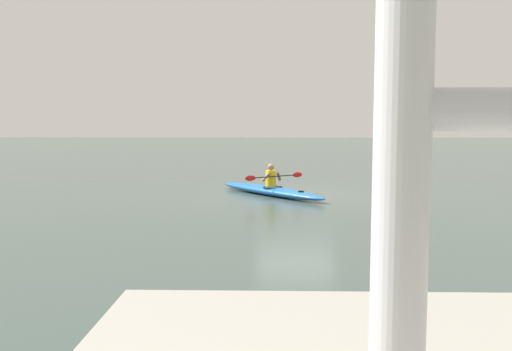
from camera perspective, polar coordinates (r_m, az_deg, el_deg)
ground_plane at (r=17.33m, az=4.31°, el=-2.00°), size 160.00×160.00×0.00m
kayak at (r=17.01m, az=1.45°, el=-1.63°), size 3.78×4.36×0.29m
kayaker at (r=16.89m, az=1.65°, el=-0.13°), size 1.80×1.50×0.72m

